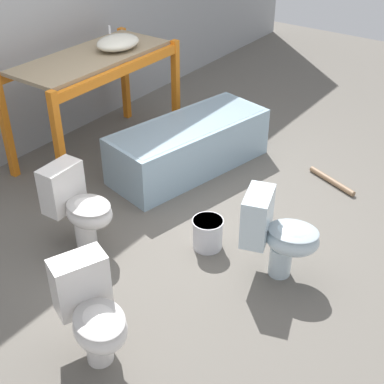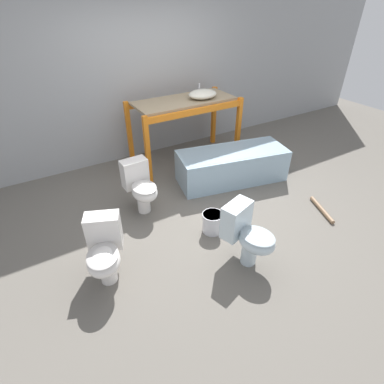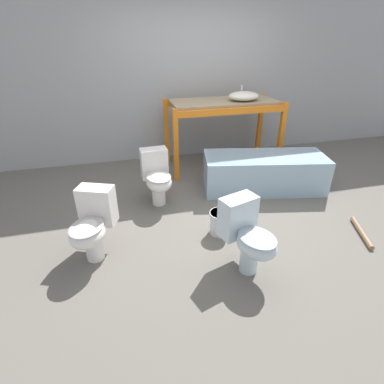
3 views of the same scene
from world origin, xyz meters
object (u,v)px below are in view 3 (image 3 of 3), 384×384
at_px(sink_basin, 244,96).
at_px(toilet_far, 248,235).
at_px(bathtub_main, 264,170).
at_px(toilet_near, 92,224).
at_px(toilet_extra, 157,176).
at_px(bucket_white, 221,222).

bearing_deg(sink_basin, toilet_far, -110.96).
height_order(bathtub_main, toilet_near, toilet_near).
distance_m(bathtub_main, toilet_far, 1.72).
height_order(sink_basin, toilet_extra, sink_basin).
distance_m(sink_basin, toilet_near, 2.98).
bearing_deg(bucket_white, toilet_extra, 123.19).
height_order(bathtub_main, toilet_extra, toilet_extra).
height_order(sink_basin, bucket_white, sink_basin).
bearing_deg(bucket_white, toilet_far, -85.87).
distance_m(sink_basin, bathtub_main, 1.21).
relative_size(toilet_near, toilet_extra, 1.00).
relative_size(sink_basin, bucket_white, 1.80).
xyz_separation_m(toilet_far, bucket_white, (-0.04, 0.59, -0.24)).
relative_size(toilet_near, bucket_white, 2.62).
height_order(bathtub_main, toilet_far, toilet_far).
relative_size(toilet_far, bucket_white, 2.62).
bearing_deg(sink_basin, bucket_white, -118.26).
bearing_deg(bathtub_main, toilet_extra, -167.63).
bearing_deg(bucket_white, sink_basin, 61.74).
bearing_deg(toilet_near, toilet_extra, 72.52).
height_order(toilet_near, bucket_white, toilet_near).
distance_m(toilet_extra, bucket_white, 1.06).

